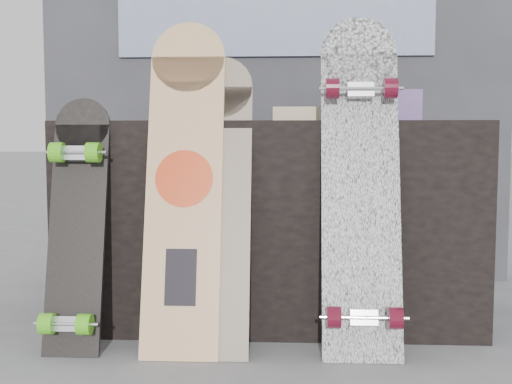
# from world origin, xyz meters

# --- Properties ---
(ground) EXTENTS (60.00, 60.00, 0.00)m
(ground) POSITION_xyz_m (0.00, 0.00, 0.00)
(ground) COLOR slate
(ground) RESTS_ON ground
(vendor_table) EXTENTS (1.60, 0.60, 0.80)m
(vendor_table) POSITION_xyz_m (0.00, 0.50, 0.40)
(vendor_table) COLOR black
(vendor_table) RESTS_ON ground
(booth) EXTENTS (2.40, 0.22, 2.20)m
(booth) POSITION_xyz_m (0.00, 1.35, 1.10)
(booth) COLOR #37373C
(booth) RESTS_ON ground
(merch_box_purple) EXTENTS (0.18, 0.12, 0.10)m
(merch_box_purple) POSITION_xyz_m (-0.34, 0.64, 0.85)
(merch_box_purple) COLOR #674083
(merch_box_purple) RESTS_ON vendor_table
(merch_box_small) EXTENTS (0.14, 0.14, 0.12)m
(merch_box_small) POSITION_xyz_m (0.50, 0.45, 0.86)
(merch_box_small) COLOR #674083
(merch_box_small) RESTS_ON vendor_table
(merch_box_flat) EXTENTS (0.22, 0.10, 0.06)m
(merch_box_flat) POSITION_xyz_m (0.12, 0.52, 0.83)
(merch_box_flat) COLOR #D1B78C
(merch_box_flat) RESTS_ON vendor_table
(longboard_geisha) EXTENTS (0.27, 0.32, 1.16)m
(longboard_geisha) POSITION_xyz_m (-0.29, 0.15, 0.61)
(longboard_geisha) COLOR tan
(longboard_geisha) RESTS_ON ground
(longboard_celtic) EXTENTS (0.23, 0.30, 1.03)m
(longboard_celtic) POSITION_xyz_m (-0.17, 0.15, 0.55)
(longboard_celtic) COLOR #D3B390
(longboard_celtic) RESTS_ON ground
(longboard_cascadia) EXTENTS (0.27, 0.36, 1.17)m
(longboard_cascadia) POSITION_xyz_m (0.32, 0.14, 0.61)
(longboard_cascadia) COLOR white
(longboard_cascadia) RESTS_ON ground
(skateboard_dark) EXTENTS (0.20, 0.29, 0.88)m
(skateboard_dark) POSITION_xyz_m (-0.66, 0.10, 0.45)
(skateboard_dark) COLOR black
(skateboard_dark) RESTS_ON ground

